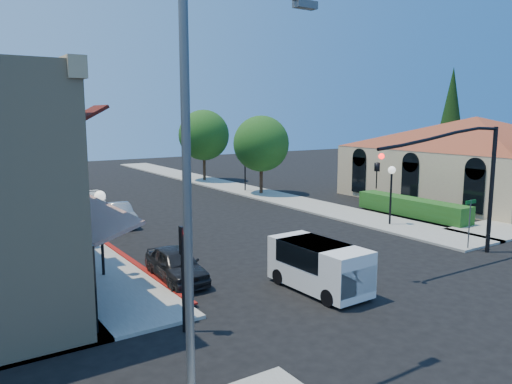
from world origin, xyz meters
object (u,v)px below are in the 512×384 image
lamppost_right_far (245,160)px  white_van (320,264)px  lamppost_left_near (101,211)px  parked_car_c (93,202)px  lamppost_right_near (391,180)px  street_tree_a (261,144)px  lamppost_left_far (34,176)px  cobra_streetlight (201,174)px  parked_car_a (176,264)px  conifer_far (451,116)px  parked_car_b (119,214)px  street_tree_b (204,135)px  parked_car_d (60,197)px  secondary_signal (184,259)px  signal_mast_arm (466,171)px  street_name_sign (470,216)px

lamppost_right_far → white_van: size_ratio=0.86×
lamppost_left_near → parked_car_c: size_ratio=0.86×
lamppost_right_far → white_van: bearing=-115.9°
lamppost_right_near → street_tree_a: bearing=88.8°
lamppost_left_far → cobra_streetlight: bearing=-91.5°
lamppost_left_far → white_van: size_ratio=0.86×
parked_car_c → parked_car_a: bearing=-88.0°
conifer_far → parked_car_c: 33.62m
lamppost_left_far → lamppost_left_near: bearing=-90.0°
parked_car_b → parked_car_c: size_ratio=0.96×
street_tree_a → street_tree_b: 10.01m
lamppost_left_far → parked_car_a: size_ratio=0.91×
conifer_far → lamppost_right_near: (-19.50, -10.00, -3.62)m
lamppost_left_far → parked_car_b: 6.43m
white_van → parked_car_c: size_ratio=1.00×
parked_car_d → secondary_signal: bearing=-95.9°
street_tree_b → parked_car_a: street_tree_b is taller
conifer_far → lamppost_left_far: (-36.50, 4.00, -3.62)m
lamppost_right_near → parked_car_b: (-13.30, 9.17, -2.08)m
signal_mast_arm → parked_car_d: 27.53m
street_tree_a → parked_car_a: 22.21m
secondary_signal → parked_car_c: size_ratio=0.80×
conifer_far → lamppost_right_near: size_ratio=3.08×
parked_car_a → parked_car_d: bearing=93.1°
street_name_sign → parked_car_a: 14.25m
parked_car_b → lamppost_right_far: bearing=32.4°
lamppost_right_near → parked_car_d: size_ratio=0.80×
secondary_signal → cobra_streetlight: bearing=-108.6°
cobra_streetlight → parked_car_a: size_ratio=2.38×
cobra_streetlight → street_tree_b: bearing=62.2°
lamppost_left_far → lamppost_right_far: (17.00, 2.00, 0.00)m
parked_car_a → lamppost_right_far: bearing=53.9°
street_tree_b → parked_car_b: size_ratio=1.77×
lamppost_right_far → white_van: lamppost_right_far is taller
lamppost_right_near → parked_car_a: bearing=-172.3°
street_name_sign → parked_car_b: street_name_sign is taller
parked_car_a → parked_car_b: size_ratio=0.99×
secondary_signal → parked_car_a: secondary_signal is taller
signal_mast_arm → parked_car_c: (-10.66, 21.12, -3.49)m
conifer_far → parked_car_a: 36.69m
secondary_signal → lamppost_left_near: lamppost_left_near is taller
street_tree_a → parked_car_c: size_ratio=1.57×
secondary_signal → parked_car_c: secondary_signal is taller
lamppost_left_far → lamppost_right_near: same height
signal_mast_arm → street_name_sign: (1.64, 0.70, -2.39)m
parked_car_a → parked_car_c: parked_car_a is taller
street_tree_a → parked_car_d: 15.93m
parked_car_a → parked_car_c: size_ratio=0.95×
street_tree_a → lamppost_left_near: bearing=-141.0°
street_tree_a → parked_car_a: bearing=-133.2°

